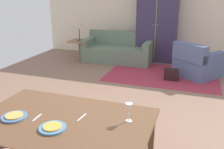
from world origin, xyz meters
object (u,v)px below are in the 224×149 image
Objects in this scene: couch at (118,51)px; armchair at (197,63)px; plate_near_man at (14,117)px; wine_glass at (129,109)px; plate_near_child at (53,128)px; armoire at (157,24)px; handbag at (171,75)px; side_table at (80,47)px; table_lamp at (79,25)px; dining_table at (63,126)px.

armchair is at bearing -18.02° from couch.
wine_glass is at bearing 15.43° from plate_near_man.
plate_near_child is at bearing -79.10° from couch.
armoire is (1.00, 0.46, 0.75)m from couch.
armchair is at bearing 74.38° from plate_near_child.
armchair is at bearing 41.44° from handbag.
armoire is 3.62× the size of side_table.
couch is at bearing 13.46° from table_lamp.
table_lamp is at bearing -166.54° from couch.
side_table is 0.63m from table_lamp.
dining_table is at bearing -106.27° from armchair.
dining_table is 2.95× the size of side_table.
handbag is at bearing 79.93° from plate_near_child.
table_lamp is (-2.66, 4.37, 0.12)m from wine_glass.
plate_near_child is 5.15m from table_lamp.
plate_near_child is at bearing -100.07° from handbag.
wine_glass is 3.55m from handbag.
wine_glass is 0.10× the size of couch.
table_lamp is (-1.08, -0.26, 0.71)m from couch.
couch is at bearing 161.98° from armchair.
plate_near_man is 0.21× the size of armchair.
wine_glass is at bearing -91.06° from handbag.
plate_near_child is 3.94m from handbag.
couch is 3.57× the size of table_lamp.
armoire is 3.89× the size of table_lamp.
plate_near_child is (0.47, -0.06, 0.00)m from plate_near_man.
couch is (-0.96, 4.81, -0.39)m from dining_table.
handbag is at bearing -68.56° from armoire.
plate_near_child reaches higher than side_table.
dining_table is at bearing -65.84° from table_lamp.
wine_glass is 5.12m from armoire.
wine_glass is 0.09× the size of armoire.
side_table is (-3.24, 0.44, 0.06)m from armchair.
plate_near_man is at bearing -164.57° from wine_glass.
wine_glass is at bearing 30.30° from plate_near_child.
dining_table is 0.49m from plate_near_man.
armoire is at bearing 19.03° from side_table.
couch reaches higher than plate_near_man.
armoire is (0.04, 5.27, 0.36)m from dining_table.
plate_near_man is (-0.47, -0.12, 0.08)m from dining_table.
couch is 1.32m from table_lamp.
armchair is 1.79m from armoire.
armoire is at bearing 84.54° from plate_near_man.
wine_glass is at bearing -71.19° from couch.
wine_glass reaches higher than couch.
wine_glass is (0.62, 0.36, 0.12)m from plate_near_child.
side_table is at bearing 108.59° from plate_near_man.
dining_table is 3.17× the size of table_lamp.
armoire reaches higher than couch.
couch is at bearing 100.90° from plate_near_child.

